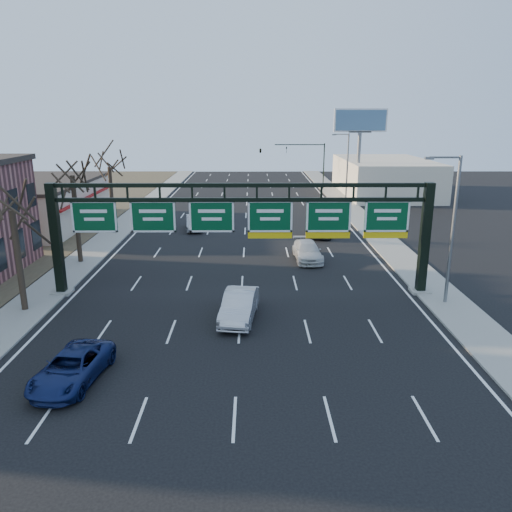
{
  "coord_description": "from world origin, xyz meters",
  "views": [
    {
      "loc": [
        0.69,
        -22.72,
        11.25
      ],
      "look_at": [
        0.93,
        5.57,
        3.2
      ],
      "focal_mm": 35.0,
      "sensor_mm": 36.0,
      "label": 1
    }
  ],
  "objects_px": {
    "sign_gantry": "(244,224)",
    "car_white_wagon": "(307,251)",
    "car_silver_sedan": "(239,306)",
    "car_blue_suv": "(72,368)"
  },
  "relations": [
    {
      "from": "car_blue_suv",
      "to": "sign_gantry",
      "type": "bearing_deg",
      "value": 64.77
    },
    {
      "from": "car_blue_suv",
      "to": "car_white_wagon",
      "type": "relative_size",
      "value": 0.98
    },
    {
      "from": "car_white_wagon",
      "to": "sign_gantry",
      "type": "bearing_deg",
      "value": -125.51
    },
    {
      "from": "sign_gantry",
      "to": "car_silver_sedan",
      "type": "bearing_deg",
      "value": -92.61
    },
    {
      "from": "sign_gantry",
      "to": "car_white_wagon",
      "type": "height_order",
      "value": "sign_gantry"
    },
    {
      "from": "sign_gantry",
      "to": "car_blue_suv",
      "type": "xyz_separation_m",
      "value": [
        -7.29,
        -11.19,
        -3.95
      ]
    },
    {
      "from": "sign_gantry",
      "to": "car_white_wagon",
      "type": "xyz_separation_m",
      "value": [
        4.96,
        7.67,
        -3.9
      ]
    },
    {
      "from": "car_white_wagon",
      "to": "car_blue_suv",
      "type": "bearing_deg",
      "value": -125.62
    },
    {
      "from": "sign_gantry",
      "to": "car_blue_suv",
      "type": "bearing_deg",
      "value": -123.08
    },
    {
      "from": "sign_gantry",
      "to": "car_silver_sedan",
      "type": "relative_size",
      "value": 4.98
    }
  ]
}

